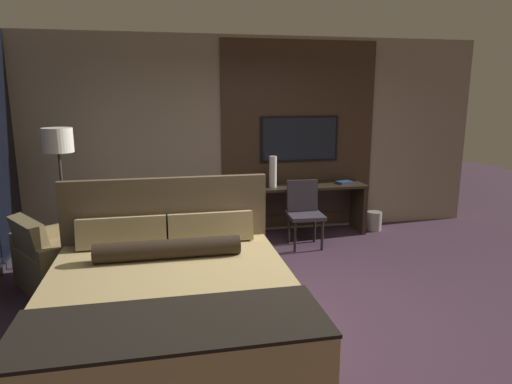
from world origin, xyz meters
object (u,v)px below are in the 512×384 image
bed (171,307)px  tv (299,139)px  waste_bin (374,221)px  desk (302,200)px  floor_lamp (59,151)px  armchair_by_window (63,262)px  book (344,182)px  desk_chair (304,208)px  vase_tall (273,172)px

bed → tv: (1.95, 2.94, 1.01)m
bed → waste_bin: bed is taller
tv → desk: bearing=-90.0°
desk → floor_lamp: floor_lamp is taller
armchair_by_window → waste_bin: armchair_by_window is taller
desk → floor_lamp: (-3.13, -0.59, 0.87)m
bed → book: bearing=46.4°
desk_chair → floor_lamp: 3.11m
tv → floor_lamp: (-3.13, -0.80, -0.00)m
bed → vase_tall: 3.09m
desk → tv: tv is taller
desk_chair → floor_lamp: size_ratio=0.54×
book → desk: bearing=176.7°
bed → floor_lamp: floor_lamp is taller
desk_chair → vase_tall: (-0.33, 0.41, 0.43)m
vase_tall → tv: bearing=32.7°
bed → desk_chair: bearing=50.9°
tv → armchair_by_window: 3.56m
desk_chair → armchair_by_window: bearing=-162.7°
desk_chair → vase_tall: size_ratio=2.01×
desk_chair → book: desk_chair is taller
book → desk_chair: bearing=-148.4°
desk → floor_lamp: 3.30m
floor_lamp → book: (3.75, 0.56, -0.62)m
armchair_by_window → tv: bearing=-96.9°
bed → book: bed is taller
desk → desk_chair: 0.52m
armchair_by_window → desk_chair: bearing=-108.0°
tv → book: bearing=-21.6°
book → armchair_by_window: bearing=-161.1°
bed → armchair_by_window: bed is taller
vase_tall → book: bearing=2.8°
waste_bin → book: bearing=175.9°
desk → armchair_by_window: bearing=-157.0°
tv → vase_tall: bearing=-147.3°
desk → vase_tall: 0.66m
floor_lamp → waste_bin: bearing=7.0°
armchair_by_window → book: 3.90m
desk_chair → waste_bin: desk_chair is taller
bed → floor_lamp: bearing=118.9°
vase_tall → book: 1.11m
tv → floor_lamp: tv is taller
bed → desk: 3.36m
bed → tv: bearing=56.5°
tv → armchair_by_window: tv is taller
armchair_by_window → vase_tall: (2.57, 1.20, 0.67)m
desk_chair → book: 0.92m
desk → vase_tall: (-0.47, -0.09, 0.45)m
bed → book: size_ratio=8.42×
desk → tv: (0.00, 0.21, 0.87)m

